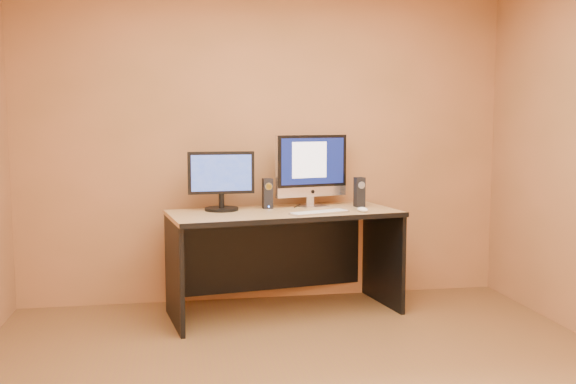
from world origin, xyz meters
TOP-DOWN VIEW (x-y plane):
  - walls at (0.00, 0.00)m, footprint 4.00×4.00m
  - desk at (0.07, 1.53)m, footprint 1.81×1.01m
  - imac at (0.34, 1.74)m, footprint 0.65×0.37m
  - second_monitor at (-0.40, 1.65)m, footprint 0.52×0.28m
  - speaker_left at (-0.03, 1.71)m, footprint 0.08×0.08m
  - speaker_right at (0.70, 1.68)m, footprint 0.08×0.09m
  - keyboard at (0.30, 1.35)m, footprint 0.48×0.28m
  - mouse at (0.64, 1.39)m, footprint 0.10×0.12m
  - cable_a at (0.39, 1.81)m, footprint 0.11×0.22m
  - cable_b at (0.22, 1.79)m, footprint 0.08×0.18m

SIDE VIEW (x-z plane):
  - desk at x=0.07m, z-range 0.00..0.79m
  - cable_a at x=0.39m, z-range 0.79..0.80m
  - cable_b at x=0.22m, z-range 0.79..0.80m
  - keyboard at x=0.30m, z-range 0.79..0.81m
  - mouse at x=0.64m, z-range 0.79..0.83m
  - speaker_left at x=-0.03m, z-range 0.79..1.03m
  - speaker_right at x=0.70m, z-range 0.79..1.03m
  - second_monitor at x=-0.40m, z-range 0.79..1.25m
  - imac at x=0.34m, z-range 0.79..1.39m
  - walls at x=0.00m, z-range 0.00..2.60m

